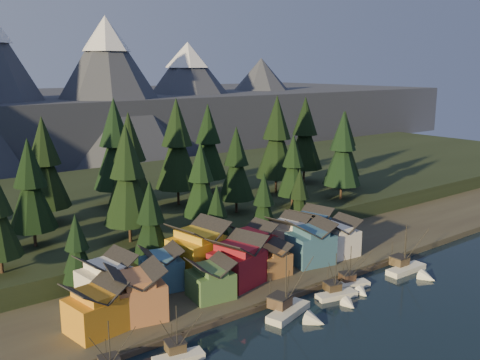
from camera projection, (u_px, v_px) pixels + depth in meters
ground at (330, 336)px, 90.69m from camera, size 500.00×500.00×0.00m
shore_strip at (200, 264)px, 121.50m from camera, size 400.00×50.00×1.50m
hillside at (107, 209)px, 159.74m from camera, size 420.00×100.00×6.00m
dock at (267, 301)px, 103.36m from camera, size 80.00×4.00×1.00m
boat_1 at (180, 352)px, 81.88m from camera, size 8.53×9.02×10.11m
boat_3 at (294, 304)px, 97.13m from camera, size 11.10×11.70×12.82m
boat_4 at (339, 290)px, 104.61m from camera, size 8.99×9.43×10.14m
boat_5 at (354, 280)px, 109.70m from camera, size 8.53×8.98×9.80m
boat_6 at (411, 264)px, 117.66m from camera, size 10.62×11.52×11.90m
house_front_0 at (95, 306)px, 88.38m from camera, size 9.72×9.32×8.60m
house_front_1 at (136, 291)px, 93.18m from camera, size 10.83×10.54×9.50m
house_front_2 at (210, 278)px, 101.80m from camera, size 8.61×8.66×7.50m
house_front_3 at (237, 259)px, 108.14m from camera, size 11.54×11.21×9.79m
house_front_4 at (271, 258)px, 113.56m from camera, size 7.24×7.72×6.80m
house_front_5 at (311, 241)px, 119.52m from camera, size 10.52×9.87×9.54m
house_front_6 at (336, 236)px, 124.55m from camera, size 9.61×9.18×8.84m
house_back_0 at (107, 279)px, 97.93m from camera, size 9.91×9.60×9.75m
house_back_1 at (161, 267)px, 105.94m from camera, size 8.93×9.00×8.41m
house_back_2 at (198, 247)px, 112.59m from camera, size 12.13×11.40×11.41m
house_back_3 at (252, 243)px, 119.39m from camera, size 9.32×8.40×9.01m
house_back_4 at (288, 233)px, 126.09m from camera, size 9.63×9.37×9.01m
house_back_5 at (311, 226)px, 131.68m from camera, size 9.80×9.88×9.18m
tree_hill_3 at (31, 188)px, 115.20m from camera, size 10.36×10.36×24.13m
tree_hill_4 at (45, 166)px, 131.24m from camera, size 11.69×11.69×27.24m
tree_hill_5 at (128, 179)px, 117.93m from camera, size 11.43×11.43×26.62m
tree_hill_6 at (130, 162)px, 134.18m from camera, size 11.99×11.99×27.94m
tree_hill_7 at (201, 182)px, 127.72m from camera, size 9.26×9.26×21.58m
tree_hill_8 at (177, 147)px, 150.06m from camera, size 13.08×13.08×30.47m
tree_hill_9 at (236, 166)px, 142.48m from camera, size 10.09×10.09×23.51m
tree_hill_10 at (208, 144)px, 166.13m from camera, size 11.91×11.91×27.75m
tree_hill_11 at (293, 167)px, 148.49m from camera, size 8.90×8.90×20.73m
tree_hill_12 at (277, 140)px, 164.55m from camera, size 13.04×13.04×30.37m
tree_hill_13 at (343, 151)px, 157.05m from camera, size 11.33×11.33×26.39m
tree_hill_14 at (305, 136)px, 180.10m from camera, size 12.48×12.48×29.07m
tree_hill_15 at (115, 147)px, 149.43m from camera, size 13.11×13.11×30.55m
tree_hill_17 at (344, 146)px, 172.13m from camera, size 10.71×10.71×24.96m
tree_shore_0 at (77, 250)px, 102.78m from camera, size 6.88×6.88×16.02m
tree_shore_1 at (151, 223)px, 111.83m from camera, size 8.80×8.80×20.49m
tree_shore_2 at (217, 218)px, 122.37m from camera, size 7.39×7.39×17.21m
tree_shore_3 at (264, 206)px, 130.60m from camera, size 7.89×7.89×18.39m
tree_shore_4 at (299, 199)px, 137.83m from camera, size 7.69×7.69×17.91m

